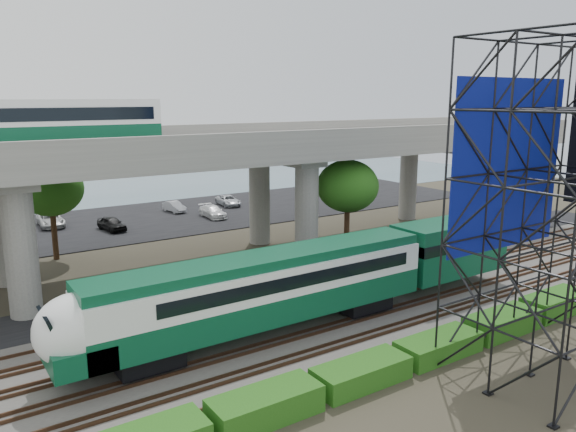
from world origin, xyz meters
TOP-DOWN VIEW (x-y plane):
  - ground at (0.00, 0.00)m, footprint 140.00×140.00m
  - ballast_bed at (0.00, 2.00)m, footprint 90.00×12.00m
  - service_road at (0.00, 10.50)m, footprint 90.00×5.00m
  - parking_lot at (0.00, 34.00)m, footprint 90.00×18.00m
  - harbor_water at (0.00, 56.00)m, footprint 140.00×40.00m
  - rail_tracks at (0.00, 2.00)m, footprint 90.00×9.52m
  - commuter_train at (2.07, 2.00)m, footprint 29.30×3.06m
  - overpass at (-0.47, 16.00)m, footprint 80.00×12.00m
  - scaffold_tower at (9.48, -7.98)m, footprint 9.36×6.36m
  - hedge_strip at (1.01, -4.30)m, footprint 34.60×1.80m
  - trees at (-4.67, 16.17)m, footprint 40.94×16.94m
  - parked_cars at (-0.21, 33.57)m, footprint 35.24×9.53m

SIDE VIEW (x-z plane):
  - ground at x=0.00m, z-range 0.00..0.00m
  - harbor_water at x=0.00m, z-range 0.00..0.03m
  - service_road at x=0.00m, z-range 0.00..0.08m
  - parking_lot at x=0.00m, z-range 0.00..0.08m
  - ballast_bed at x=0.00m, z-range 0.00..0.20m
  - rail_tracks at x=0.00m, z-range 0.20..0.36m
  - hedge_strip at x=1.01m, z-range -0.04..1.16m
  - parked_cars at x=-0.21m, z-range 0.04..1.35m
  - commuter_train at x=2.07m, z-range 0.73..5.03m
  - trees at x=-4.67m, z-range 1.73..9.42m
  - scaffold_tower at x=9.48m, z-range -0.03..14.97m
  - overpass at x=-0.47m, z-range 2.01..14.41m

